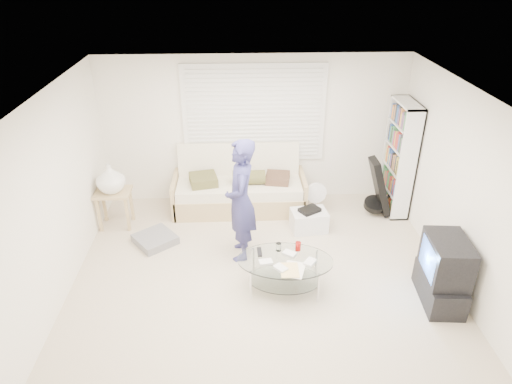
{
  "coord_description": "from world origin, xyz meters",
  "views": [
    {
      "loc": [
        -0.29,
        -4.91,
        3.92
      ],
      "look_at": [
        -0.05,
        0.3,
        1.13
      ],
      "focal_mm": 32.0,
      "sensor_mm": 36.0,
      "label": 1
    }
  ],
  "objects_px": {
    "coffee_table": "(285,265)",
    "bookshelf": "(399,158)",
    "tv_unit": "(443,272)",
    "futon_sofa": "(239,189)"
  },
  "relations": [
    {
      "from": "coffee_table",
      "to": "bookshelf",
      "type": "bearing_deg",
      "value": 44.17
    },
    {
      "from": "bookshelf",
      "to": "tv_unit",
      "type": "distance_m",
      "value": 2.34
    },
    {
      "from": "coffee_table",
      "to": "futon_sofa",
      "type": "bearing_deg",
      "value": 104.52
    },
    {
      "from": "tv_unit",
      "to": "coffee_table",
      "type": "xyz_separation_m",
      "value": [
        -1.91,
        0.31,
        -0.07
      ]
    },
    {
      "from": "tv_unit",
      "to": "futon_sofa",
      "type": "bearing_deg",
      "value": 135.1
    },
    {
      "from": "coffee_table",
      "to": "tv_unit",
      "type": "bearing_deg",
      "value": -9.23
    },
    {
      "from": "futon_sofa",
      "to": "coffee_table",
      "type": "xyz_separation_m",
      "value": [
        0.55,
        -2.14,
        0.01
      ]
    },
    {
      "from": "bookshelf",
      "to": "coffee_table",
      "type": "bearing_deg",
      "value": -135.83
    },
    {
      "from": "tv_unit",
      "to": "coffee_table",
      "type": "distance_m",
      "value": 1.93
    },
    {
      "from": "bookshelf",
      "to": "tv_unit",
      "type": "height_order",
      "value": "bookshelf"
    }
  ]
}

